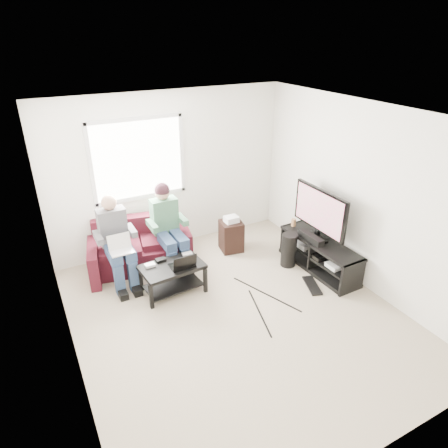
# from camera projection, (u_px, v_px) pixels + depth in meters

# --- Properties ---
(floor) EXTENTS (4.50, 4.50, 0.00)m
(floor) POSITION_uv_depth(u_px,v_px,m) (236.00, 315.00, 5.30)
(floor) COLOR #B5A68D
(floor) RESTS_ON ground
(ceiling) EXTENTS (4.50, 4.50, 0.00)m
(ceiling) POSITION_uv_depth(u_px,v_px,m) (240.00, 116.00, 4.14)
(ceiling) COLOR white
(ceiling) RESTS_ON wall_back
(wall_back) EXTENTS (4.50, 0.00, 4.50)m
(wall_back) POSITION_uv_depth(u_px,v_px,m) (170.00, 173.00, 6.50)
(wall_back) COLOR white
(wall_back) RESTS_ON floor
(wall_front) EXTENTS (4.50, 0.00, 4.50)m
(wall_front) POSITION_uv_depth(u_px,v_px,m) (389.00, 350.00, 2.94)
(wall_front) COLOR white
(wall_front) RESTS_ON floor
(wall_left) EXTENTS (0.00, 4.50, 4.50)m
(wall_left) POSITION_uv_depth(u_px,v_px,m) (59.00, 271.00, 3.88)
(wall_left) COLOR white
(wall_left) RESTS_ON floor
(wall_right) EXTENTS (0.00, 4.50, 4.50)m
(wall_right) POSITION_uv_depth(u_px,v_px,m) (362.00, 197.00, 5.56)
(wall_right) COLOR white
(wall_right) RESTS_ON floor
(window) EXTENTS (1.48, 0.04, 1.28)m
(window) POSITION_uv_depth(u_px,v_px,m) (138.00, 159.00, 6.15)
(window) COLOR white
(window) RESTS_ON wall_back
(sofa) EXTENTS (1.76, 1.01, 0.76)m
(sofa) POSITION_uv_depth(u_px,v_px,m) (140.00, 249.00, 6.31)
(sofa) COLOR #461119
(sofa) RESTS_ON floor
(person_left) EXTENTS (0.40, 0.71, 1.30)m
(person_left) POSITION_uv_depth(u_px,v_px,m) (116.00, 238.00, 5.75)
(person_left) COLOR navy
(person_left) RESTS_ON sofa
(person_right) EXTENTS (0.40, 0.71, 1.35)m
(person_right) POSITION_uv_depth(u_px,v_px,m) (168.00, 222.00, 6.07)
(person_right) COLOR navy
(person_right) RESTS_ON sofa
(laptop_silver) EXTENTS (0.36, 0.28, 0.24)m
(laptop_silver) POSITION_uv_depth(u_px,v_px,m) (121.00, 248.00, 5.55)
(laptop_silver) COLOR silver
(laptop_silver) RESTS_ON person_left
(coffee_table) EXTENTS (0.90, 0.60, 0.43)m
(coffee_table) POSITION_uv_depth(u_px,v_px,m) (172.00, 272.00, 5.64)
(coffee_table) COLOR black
(coffee_table) RESTS_ON floor
(laptop_black) EXTENTS (0.37, 0.29, 0.24)m
(laptop_black) POSITION_uv_depth(u_px,v_px,m) (182.00, 259.00, 5.53)
(laptop_black) COLOR black
(laptop_black) RESTS_ON coffee_table
(controller_a) EXTENTS (0.14, 0.09, 0.04)m
(controller_a) POSITION_uv_depth(u_px,v_px,m) (150.00, 265.00, 5.56)
(controller_a) COLOR silver
(controller_a) RESTS_ON coffee_table
(controller_b) EXTENTS (0.14, 0.09, 0.04)m
(controller_b) POSITION_uv_depth(u_px,v_px,m) (161.00, 260.00, 5.69)
(controller_b) COLOR black
(controller_b) RESTS_ON coffee_table
(controller_c) EXTENTS (0.14, 0.10, 0.04)m
(controller_c) POSITION_uv_depth(u_px,v_px,m) (187.00, 254.00, 5.83)
(controller_c) COLOR gray
(controller_c) RESTS_ON coffee_table
(tv_stand) EXTENTS (0.48, 1.48, 0.49)m
(tv_stand) POSITION_uv_depth(u_px,v_px,m) (319.00, 256.00, 6.22)
(tv_stand) COLOR black
(tv_stand) RESTS_ON floor
(tv) EXTENTS (0.12, 1.10, 0.81)m
(tv) POSITION_uv_depth(u_px,v_px,m) (320.00, 212.00, 5.98)
(tv) COLOR black
(tv) RESTS_ON tv_stand
(soundbar) EXTENTS (0.12, 0.50, 0.10)m
(soundbar) POSITION_uv_depth(u_px,v_px,m) (311.00, 237.00, 6.11)
(soundbar) COLOR black
(soundbar) RESTS_ON tv_stand
(drink_cup) EXTENTS (0.08, 0.08, 0.12)m
(drink_cup) POSITION_uv_depth(u_px,v_px,m) (294.00, 222.00, 6.55)
(drink_cup) COLOR #A06F45
(drink_cup) RESTS_ON tv_stand
(console_white) EXTENTS (0.30, 0.22, 0.06)m
(console_white) POSITION_uv_depth(u_px,v_px,m) (337.00, 265.00, 5.87)
(console_white) COLOR silver
(console_white) RESTS_ON tv_stand
(console_grey) EXTENTS (0.34, 0.26, 0.08)m
(console_grey) POSITION_uv_depth(u_px,v_px,m) (307.00, 244.00, 6.42)
(console_grey) COLOR gray
(console_grey) RESTS_ON tv_stand
(console_black) EXTENTS (0.38, 0.30, 0.07)m
(console_black) POSITION_uv_depth(u_px,v_px,m) (322.00, 254.00, 6.15)
(console_black) COLOR black
(console_black) RESTS_ON tv_stand
(subwoofer) EXTENTS (0.24, 0.24, 0.55)m
(subwoofer) POSITION_uv_depth(u_px,v_px,m) (289.00, 250.00, 6.29)
(subwoofer) COLOR black
(subwoofer) RESTS_ON floor
(keyboard_floor) EXTENTS (0.31, 0.50, 0.03)m
(keyboard_floor) POSITION_uv_depth(u_px,v_px,m) (312.00, 285.00, 5.88)
(keyboard_floor) COLOR black
(keyboard_floor) RESTS_ON floor
(end_table) EXTENTS (0.35, 0.35, 0.63)m
(end_table) POSITION_uv_depth(u_px,v_px,m) (231.00, 235.00, 6.73)
(end_table) COLOR black
(end_table) RESTS_ON floor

